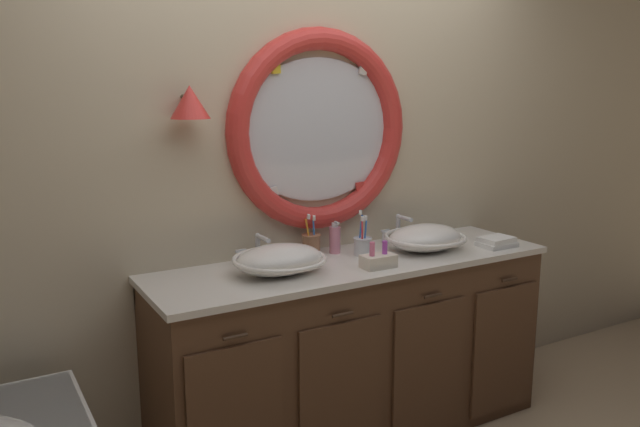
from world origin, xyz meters
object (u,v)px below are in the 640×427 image
toothbrush_holder_left (311,243)px  folded_hand_towel (497,242)px  toothbrush_holder_right (363,245)px  toiletry_basket (378,260)px  sink_basin_right (425,238)px  sink_basin_left (280,259)px  soap_dispenser (335,239)px

toothbrush_holder_left → folded_hand_towel: 0.96m
toothbrush_holder_right → toiletry_basket: (-0.06, -0.22, -0.02)m
sink_basin_right → toiletry_basket: 0.40m
sink_basin_left → toiletry_basket: bearing=-17.2°
soap_dispenser → folded_hand_towel: soap_dispenser is taller
sink_basin_right → toothbrush_holder_right: (-0.32, 0.08, -0.01)m
toothbrush_holder_right → sink_basin_left: bearing=-170.4°
sink_basin_right → soap_dispenser: bearing=156.4°
sink_basin_right → folded_hand_towel: bearing=-18.6°
sink_basin_right → toothbrush_holder_right: toothbrush_holder_right is taller
toothbrush_holder_right → folded_hand_towel: bearing=-16.7°
sink_basin_left → folded_hand_towel: 1.19m
folded_hand_towel → toiletry_basket: bearing=-179.2°
toothbrush_holder_left → toothbrush_holder_right: toothbrush_holder_right is taller
soap_dispenser → toothbrush_holder_left: bearing=165.1°
soap_dispenser → toiletry_basket: soap_dispenser is taller
toothbrush_holder_right → soap_dispenser: size_ratio=1.37×
sink_basin_right → toothbrush_holder_right: 0.33m
sink_basin_right → folded_hand_towel: size_ratio=2.29×
toothbrush_holder_right → toothbrush_holder_left: bearing=148.6°
sink_basin_left → sink_basin_right: size_ratio=1.02×
sink_basin_right → toothbrush_holder_right: size_ratio=1.85×
toothbrush_holder_right → soap_dispenser: (-0.10, 0.10, 0.02)m
sink_basin_left → folded_hand_towel: bearing=-6.0°
toothbrush_holder_right → folded_hand_towel: toothbrush_holder_right is taller
toothbrush_holder_left → toothbrush_holder_right: (0.21, -0.13, -0.00)m
sink_basin_left → toothbrush_holder_left: size_ratio=2.05×
sink_basin_right → toothbrush_holder_left: size_ratio=2.02×
sink_basin_left → toiletry_basket: sink_basin_left is taller
soap_dispenser → sink_basin_right: bearing=-23.6°
sink_basin_left → toothbrush_holder_right: 0.50m
folded_hand_towel → toiletry_basket: 0.75m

